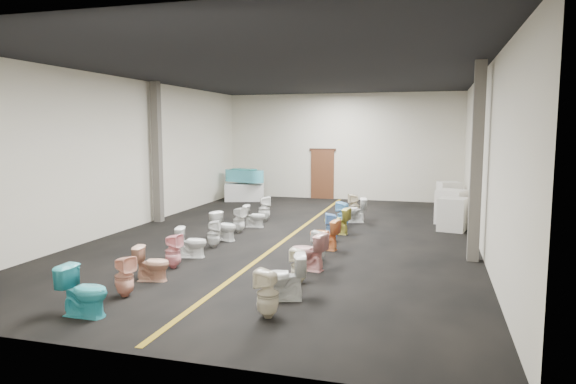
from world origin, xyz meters
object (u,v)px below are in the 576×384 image
(toilet_right_1, at_px, (283,277))
(toilet_right_7, at_px, (337,221))
(appliance_crate_a, at_px, (452,214))
(appliance_crate_c, at_px, (450,207))
(toilet_right_3, at_px, (308,251))
(toilet_right_4, at_px, (319,245))
(toilet_left_5, at_px, (214,234))
(toilet_right_8, at_px, (343,215))
(toilet_left_7, at_px, (239,220))
(toilet_right_2, at_px, (299,266))
(toilet_right_6, at_px, (332,227))
(bathtub, at_px, (244,175))
(appliance_crate_b, at_px, (451,207))
(toilet_left_8, at_px, (255,216))
(toilet_left_1, at_px, (124,276))
(toilet_right_10, at_px, (354,206))
(toilet_left_0, at_px, (84,291))
(toilet_left_2, at_px, (152,263))
(appliance_crate_d, at_px, (449,196))
(display_table, at_px, (244,192))
(toilet_right_0, at_px, (268,294))
(toilet_left_4, at_px, (192,242))
(toilet_left_9, at_px, (264,209))
(toilet_left_3, at_px, (173,251))
(toilet_right_9, at_px, (354,210))
(toilet_right_5, at_px, (324,235))

(toilet_right_1, bearing_deg, toilet_right_7, 164.05)
(appliance_crate_a, bearing_deg, toilet_right_1, -112.60)
(appliance_crate_c, bearing_deg, toilet_right_7, -130.31)
(toilet_right_3, distance_m, toilet_right_4, 0.89)
(toilet_left_5, bearing_deg, toilet_right_8, -51.09)
(appliance_crate_a, xyz_separation_m, toilet_left_7, (-5.97, -2.04, -0.11))
(toilet_right_1, height_order, toilet_right_7, toilet_right_1)
(appliance_crate_a, bearing_deg, toilet_right_3, -120.10)
(appliance_crate_a, bearing_deg, appliance_crate_c, 90.00)
(toilet_right_2, xyz_separation_m, toilet_right_6, (-0.11, 3.91, 0.04))
(bathtub, bearing_deg, appliance_crate_b, -4.33)
(appliance_crate_c, xyz_separation_m, toilet_left_8, (-5.82, -3.43, -0.04))
(toilet_left_5, distance_m, toilet_left_7, 1.93)
(toilet_left_1, bearing_deg, toilet_right_10, 0.40)
(appliance_crate_b, bearing_deg, toilet_left_0, -120.29)
(toilet_left_2, relative_size, toilet_left_8, 1.03)
(toilet_right_2, bearing_deg, toilet_right_3, -174.48)
(appliance_crate_a, relative_size, appliance_crate_b, 0.90)
(toilet_right_1, distance_m, toilet_right_4, 2.90)
(appliance_crate_d, distance_m, toilet_left_0, 14.28)
(display_table, xyz_separation_m, toilet_right_8, (5.03, -4.79, 0.04))
(toilet_right_0, distance_m, toilet_right_10, 9.70)
(appliance_crate_c, relative_size, toilet_right_0, 0.96)
(appliance_crate_b, distance_m, toilet_right_4, 6.36)
(toilet_left_5, distance_m, toilet_right_2, 3.70)
(appliance_crate_a, relative_size, toilet_left_1, 1.30)
(toilet_left_0, bearing_deg, toilet_left_4, 1.04)
(toilet_left_7, bearing_deg, toilet_right_8, -42.27)
(appliance_crate_b, bearing_deg, toilet_right_2, -112.26)
(toilet_left_9, bearing_deg, toilet_right_0, 174.55)
(toilet_left_8, distance_m, toilet_left_9, 1.02)
(display_table, relative_size, toilet_left_8, 2.38)
(toilet_left_3, height_order, toilet_right_4, toilet_left_3)
(toilet_right_0, distance_m, toilet_right_9, 8.81)
(display_table, xyz_separation_m, toilet_right_5, (5.07, -7.77, 0.02))
(toilet_right_4, bearing_deg, toilet_right_7, -170.24)
(toilet_left_8, xyz_separation_m, toilet_right_1, (2.76, -6.27, 0.07))
(toilet_left_5, distance_m, toilet_right_9, 5.37)
(display_table, xyz_separation_m, appliance_crate_a, (8.22, -4.35, 0.13))
(appliance_crate_c, bearing_deg, toilet_left_7, -143.69)
(bathtub, bearing_deg, toilet_right_10, -12.67)
(bathtub, distance_m, toilet_left_4, 9.65)
(toilet_right_2, bearing_deg, toilet_right_0, 2.32)
(toilet_right_6, height_order, toilet_right_9, toilet_right_9)
(toilet_right_1, xyz_separation_m, toilet_right_7, (-0.14, 5.93, -0.03))
(appliance_crate_a, height_order, appliance_crate_c, appliance_crate_a)
(appliance_crate_d, bearing_deg, toilet_right_10, -140.75)
(appliance_crate_b, bearing_deg, appliance_crate_a, -90.00)
(appliance_crate_a, relative_size, toilet_right_4, 1.42)
(toilet_right_7, height_order, toilet_right_9, toilet_right_9)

